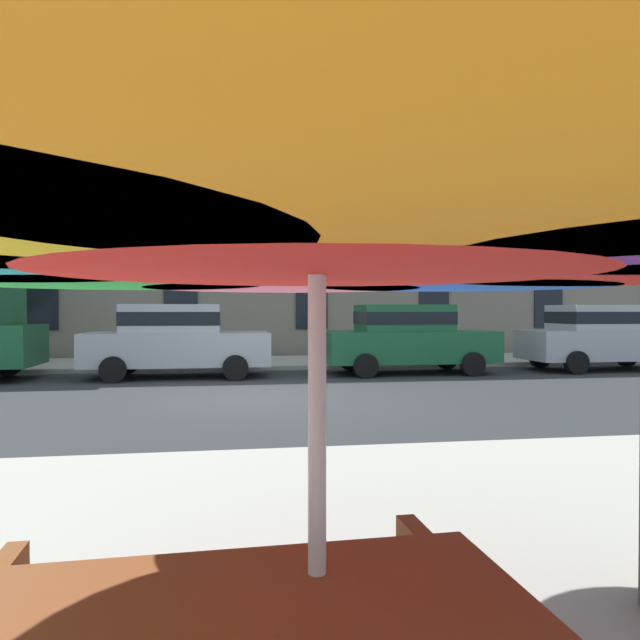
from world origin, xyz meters
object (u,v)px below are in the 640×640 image
(sedan_silver, at_px, (176,338))
(sedan_green, at_px, (407,337))
(patio_umbrella, at_px, (317,217))
(sedan_silver_midblock, at_px, (602,335))

(sedan_silver, bearing_deg, sedan_green, 0.00)
(sedan_silver, distance_m, patio_umbrella, 12.83)
(sedan_silver, distance_m, sedan_green, 5.83)
(sedan_green, xyz_separation_m, patio_umbrella, (-4.30, -12.70, 0.98))
(sedan_silver, relative_size, sedan_silver_midblock, 1.00)
(sedan_silver, height_order, patio_umbrella, patio_umbrella)
(patio_umbrella, bearing_deg, sedan_silver_midblock, 52.26)
(sedan_green, relative_size, patio_umbrella, 1.15)
(sedan_green, relative_size, sedan_silver_midblock, 1.00)
(sedan_silver, height_order, sedan_green, same)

